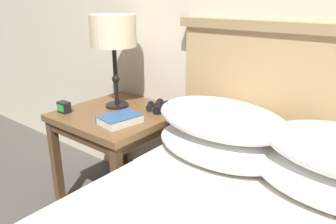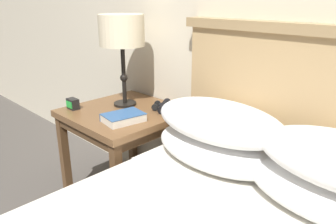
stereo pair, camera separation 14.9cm
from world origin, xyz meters
The scene contains 5 objects.
nightstand centered at (-0.70, 0.80, 0.52)m, with size 0.58×0.58×0.60m.
table_lamp centered at (-0.77, 0.86, 1.01)m, with size 0.25×0.25×0.51m.
book_on_nightstand centered at (-0.57, 0.69, 0.62)m, with size 0.17×0.22×0.04m.
binoculars_pair centered at (-0.54, 0.96, 0.62)m, with size 0.16×0.16×0.05m.
alarm_clock centered at (-0.92, 0.61, 0.63)m, with size 0.07×0.05×0.06m.
Camera 2 is at (0.69, -0.25, 1.20)m, focal length 35.00 mm.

